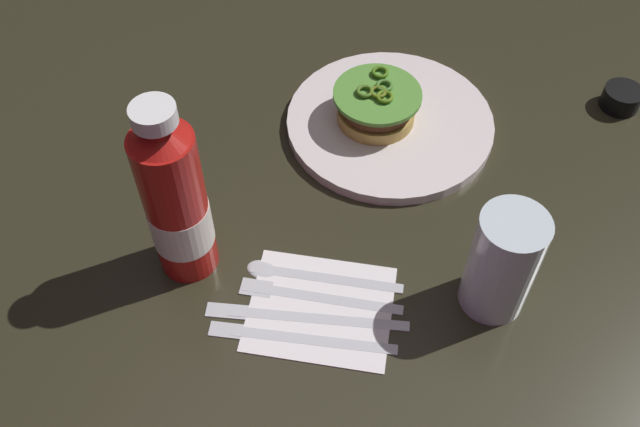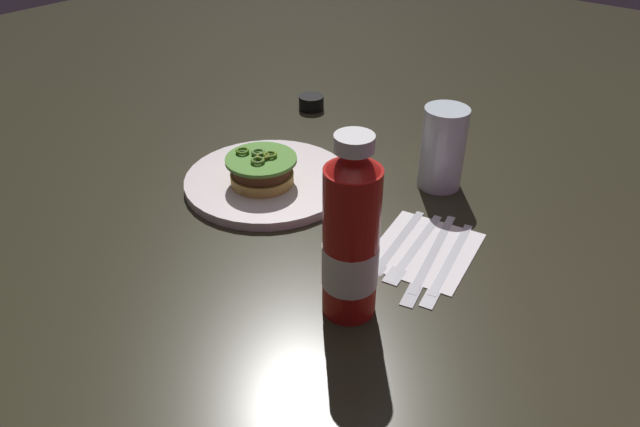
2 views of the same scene
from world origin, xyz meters
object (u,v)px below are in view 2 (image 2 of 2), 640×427
ketchup_bottle (351,241)px  butter_knife (428,261)px  napkin (425,249)px  fork_utensil (411,252)px  spoon_utensil (391,250)px  water_glass (443,148)px  dinner_plate (268,181)px  steak_knife (446,266)px  condiment_cup (311,102)px  burger_sandwich (262,170)px

ketchup_bottle → butter_knife: size_ratio=1.08×
napkin → fork_utensil: size_ratio=0.85×
spoon_utensil → water_glass: bearing=-168.1°
ketchup_bottle → napkin: 0.20m
napkin → fork_utensil: bearing=-25.7°
dinner_plate → butter_knife: (0.02, 0.32, -0.00)m
napkin → butter_knife: size_ratio=0.71×
spoon_utensil → steak_knife: (-0.02, 0.08, 0.00)m
ketchup_bottle → condiment_cup: size_ratio=4.53×
burger_sandwich → condiment_cup: size_ratio=2.19×
condiment_cup → fork_utensil: 0.53m
burger_sandwich → napkin: bearing=95.3°
butter_knife → steak_knife: same height
dinner_plate → water_glass: bearing=129.5°
burger_sandwich → ketchup_bottle: size_ratio=0.48×
napkin → butter_knife: butter_knife is taller
condiment_cup → napkin: (0.28, 0.45, -0.01)m
spoon_utensil → steak_knife: bearing=102.0°
ketchup_bottle → napkin: bearing=176.2°
condiment_cup → fork_utensil: bearing=55.5°
spoon_utensil → burger_sandwich: bearing=-91.7°
burger_sandwich → butter_knife: burger_sandwich is taller
spoon_utensil → butter_knife: 0.06m
fork_utensil → steak_knife: size_ratio=0.91×
napkin → burger_sandwich: bearing=-84.7°
condiment_cup → butter_knife: 0.56m
burger_sandwich → water_glass: 0.30m
dinner_plate → water_glass: size_ratio=2.02×
fork_utensil → water_glass: bearing=-160.6°
ketchup_bottle → condiment_cup: bearing=-135.6°
spoon_utensil → napkin: bearing=135.7°
napkin → butter_knife: bearing=39.3°
burger_sandwich → spoon_utensil: size_ratio=0.65×
spoon_utensil → steak_knife: size_ratio=0.89×
napkin → fork_utensil: 0.02m
spoon_utensil → fork_utensil: (-0.01, 0.02, 0.00)m
dinner_plate → fork_utensil: dinner_plate is taller
dinner_plate → burger_sandwich: burger_sandwich is taller
fork_utensil → ketchup_bottle: bearing=-0.4°
napkin → spoon_utensil: (0.04, -0.03, 0.00)m
dinner_plate → spoon_utensil: size_ratio=1.55×
ketchup_bottle → spoon_utensil: ketchup_bottle is taller
spoon_utensil → steak_knife: same height
ketchup_bottle → steak_knife: (-0.15, 0.06, -0.10)m
water_glass → napkin: water_glass is taller
ketchup_bottle → napkin: size_ratio=1.52×
butter_knife → dinner_plate: bearing=-92.8°
steak_knife → condiment_cup: bearing=-121.2°
fork_utensil → butter_knife: bearing=83.3°
dinner_plate → condiment_cup: bearing=-152.8°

